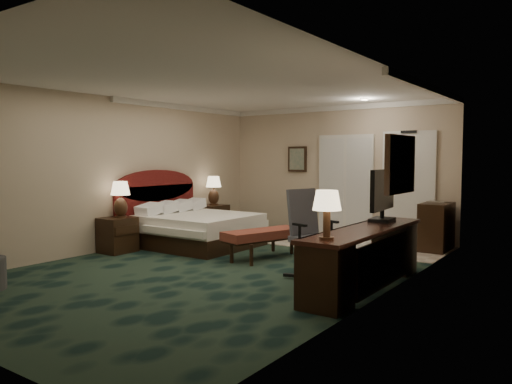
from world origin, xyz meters
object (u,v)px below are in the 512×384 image
Objects in this scene: nightstand_far at (213,219)px; bed_bench at (263,244)px; lamp_near at (121,199)px; nightstand_near at (118,235)px; desk at (364,258)px; minibar at (436,227)px; desk_chair at (316,235)px; tv at (382,196)px; lamp_far at (214,191)px; bed at (199,230)px.

bed_bench is at bearing -32.88° from nightstand_far.
nightstand_far is 1.00× the size of lamp_near.
desk is at bearing 2.83° from nightstand_near.
nightstand_far reaches higher than bed_bench.
minibar is at bearing 36.55° from nightstand_near.
nightstand_near is 0.23× the size of desk.
nightstand_far is at bearing 166.66° from desk_chair.
lamp_near is 0.68× the size of tv.
minibar is at bearing 95.43° from desk_chair.
lamp_near is at bearing -90.03° from lamp_far.
desk_chair reaches higher than minibar.
bed_bench is at bearing 23.68° from nightstand_near.
desk is at bearing 18.71° from desk_chair.
bed is 3.10× the size of nightstand_near.
nightstand_far reaches higher than nightstand_near.
lamp_far is 0.45× the size of bed_bench.
desk_chair is (3.75, 0.22, 0.30)m from nightstand_near.
nightstand_near is at bearing -90.59° from lamp_far.
nightstand_near is 0.71× the size of minibar.
lamp_near is 3.74m from desk_chair.
tv reaches higher than minibar.
tv is 0.76× the size of desk_chair.
desk is at bearing -15.64° from bed.
bed_bench is at bearing 22.69° from lamp_near.
nightstand_far is 4.53m from minibar.
nightstand_far is 4.72m from tv.
lamp_near reaches higher than minibar.
desk_chair is at bearing -179.78° from desk.
minibar reaches higher than bed_bench.
minibar reaches higher than nightstand_near.
tv is 1.09m from desk_chair.
bed is at bearing -169.73° from bed_bench.
lamp_near is at bearing -122.26° from bed.
lamp_near is 0.74× the size of minibar.
bed_bench is 2.22m from tv.
tv is (2.03, -0.08, 0.89)m from bed_bench.
lamp_far reaches higher than desk.
lamp_near is at bearing -173.13° from tv.
lamp_near is at bearing -139.22° from bed_bench.
desk is 2.18× the size of desk_chair.
lamp_near is (0.02, -2.48, 0.60)m from nightstand_far.
nightstand_far is 1.01× the size of lamp_far.
bed is at bearing 57.74° from lamp_near.
nightstand_far is (-0.77, 1.29, 0.01)m from bed.
lamp_near reaches higher than bed_bench.
lamp_near reaches higher than nightstand_far.
tv is at bearing -20.04° from nightstand_far.
nightstand_near is 0.97× the size of lamp_near.
lamp_near is at bearing -159.09° from desk_chair.
lamp_far is at bearing -170.27° from minibar.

